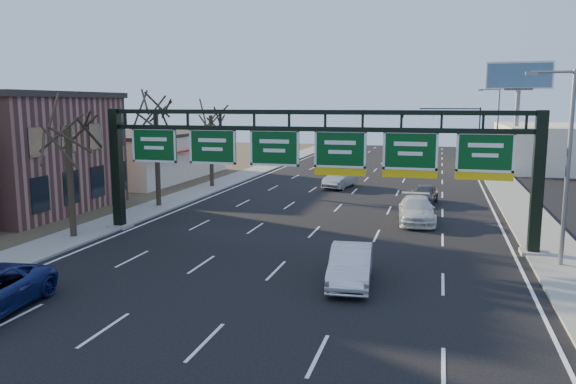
% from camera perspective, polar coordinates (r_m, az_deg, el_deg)
% --- Properties ---
extents(ground, '(160.00, 160.00, 0.00)m').
position_cam_1_polar(ground, '(23.95, -2.59, -9.32)').
color(ground, black).
rests_on(ground, ground).
extents(sidewalk_left, '(3.00, 120.00, 0.12)m').
position_cam_1_polar(sidewalk_left, '(46.69, -10.10, -0.32)').
color(sidewalk_left, gray).
rests_on(sidewalk_left, ground).
extents(sidewalk_right, '(3.00, 120.00, 0.12)m').
position_cam_1_polar(sidewalk_right, '(42.70, 22.77, -1.76)').
color(sidewalk_right, gray).
rests_on(sidewalk_right, ground).
extents(dirt_strip_left, '(21.00, 120.00, 0.06)m').
position_cam_1_polar(dirt_strip_left, '(53.03, -22.11, 0.23)').
color(dirt_strip_left, '#473D2B').
rests_on(dirt_strip_left, ground).
extents(lane_markings, '(21.60, 120.00, 0.01)m').
position_cam_1_polar(lane_markings, '(42.88, 5.58, -1.12)').
color(lane_markings, white).
rests_on(lane_markings, ground).
extents(sign_gantry, '(24.60, 1.20, 7.20)m').
position_cam_1_polar(sign_gantry, '(30.54, 2.22, 3.57)').
color(sign_gantry, black).
rests_on(sign_gantry, ground).
extents(brick_block, '(10.40, 12.40, 8.30)m').
position_cam_1_polar(brick_block, '(43.44, -25.91, 3.67)').
color(brick_block, '#8F574E').
rests_on(brick_block, ground).
extents(cream_strip, '(10.90, 18.40, 4.70)m').
position_cam_1_polar(cream_strip, '(58.31, -14.14, 3.67)').
color(cream_strip, beige).
rests_on(cream_strip, ground).
extents(building_right_distant, '(12.00, 20.00, 5.00)m').
position_cam_1_polar(building_right_distant, '(72.98, 25.49, 4.20)').
color(building_right_distant, beige).
rests_on(building_right_distant, ground).
extents(tree_gantry, '(3.60, 3.60, 8.48)m').
position_cam_1_polar(tree_gantry, '(33.17, -21.62, 7.68)').
color(tree_gantry, '#32271B').
rests_on(tree_gantry, sidewalk_left).
extents(tree_mid, '(3.60, 3.60, 9.24)m').
position_cam_1_polar(tree_mid, '(41.63, -13.36, 9.23)').
color(tree_mid, '#32271B').
rests_on(tree_mid, sidewalk_left).
extents(tree_far, '(3.60, 3.60, 8.86)m').
position_cam_1_polar(tree_far, '(50.65, -7.90, 8.89)').
color(tree_far, '#32271B').
rests_on(tree_far, sidewalk_left).
extents(streetlight_near, '(2.15, 0.22, 9.00)m').
position_cam_1_polar(streetlight_near, '(28.28, 26.36, 3.12)').
color(streetlight_near, slate).
rests_on(streetlight_near, sidewalk_right).
extents(streetlight_far, '(2.15, 0.22, 9.00)m').
position_cam_1_polar(streetlight_far, '(61.93, 20.37, 6.20)').
color(streetlight_far, slate).
rests_on(streetlight_far, sidewalk_right).
extents(billboard_right, '(7.00, 0.50, 12.00)m').
position_cam_1_polar(billboard_right, '(67.12, 22.37, 9.67)').
color(billboard_right, slate).
rests_on(billboard_right, ground).
extents(traffic_signal_mast, '(10.16, 0.54, 7.00)m').
position_cam_1_polar(traffic_signal_mast, '(76.67, 14.32, 7.23)').
color(traffic_signal_mast, black).
rests_on(traffic_signal_mast, ground).
extents(car_silver_sedan, '(2.11, 4.98, 1.60)m').
position_cam_1_polar(car_silver_sedan, '(23.90, 6.40, -7.40)').
color(car_silver_sedan, silver).
rests_on(car_silver_sedan, ground).
extents(car_white_wagon, '(2.64, 5.63, 1.59)m').
position_cam_1_polar(car_white_wagon, '(36.66, 12.94, -1.79)').
color(car_white_wagon, silver).
rests_on(car_white_wagon, ground).
extents(car_grey_far, '(2.19, 4.43, 1.45)m').
position_cam_1_polar(car_grey_far, '(43.73, 13.70, -0.18)').
color(car_grey_far, '#3F4144').
rests_on(car_grey_far, ground).
extents(car_silver_distant, '(2.67, 5.15, 1.62)m').
position_cam_1_polar(car_silver_distant, '(50.58, 5.37, 1.35)').
color(car_silver_distant, '#9D9DA1').
rests_on(car_silver_distant, ground).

